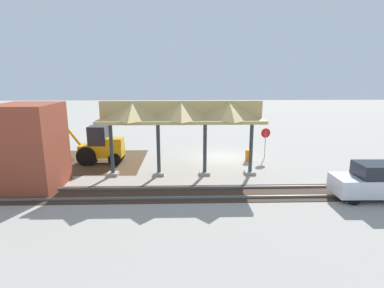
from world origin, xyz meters
The scene contains 10 objects.
ground_plane centered at (0.00, 0.00, 0.00)m, with size 120.00×120.00×0.00m, color #9E998E.
dirt_work_zone centered at (11.02, 1.00, 0.00)m, with size 9.28×7.00×0.01m, color #4C3823.
platform_canopy centered at (3.36, 4.37, 4.14)m, with size 10.33×3.20×4.90m.
rail_tracks centered at (0.00, 7.76, 0.03)m, with size 60.00×2.58×0.15m.
stop_sign centered at (-3.25, 0.41, 1.75)m, with size 0.76×0.15×2.42m.
backhoe centered at (9.53, 1.40, 1.26)m, with size 5.27×1.76×2.82m.
dirt_mound centered at (12.66, 0.59, 0.00)m, with size 3.84×3.84×1.79m, color #4C3823.
brick_utility_building centered at (11.95, 6.54, 2.46)m, with size 3.07×3.57×4.93m, color brown.
distant_parked_car centered at (-6.88, 8.74, 0.98)m, with size 4.23×1.83×1.98m.
traffic_barrel centered at (-1.82, 1.19, 0.45)m, with size 0.56×0.56×0.90m, color orange.
Camera 1 is at (3.24, 23.41, 6.39)m, focal length 28.00 mm.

